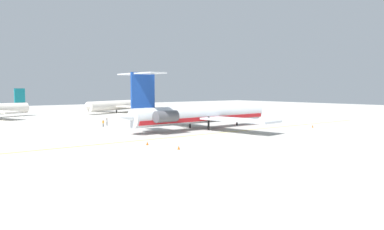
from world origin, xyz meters
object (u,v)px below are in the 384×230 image
object	(u,v)px
airliner_mid_left	(115,105)
safety_cone_nose	(147,143)
ground_crew_near_tail	(103,122)
main_jetliner	(199,114)
safety_cone_wingtip	(179,148)
ground_crew_portside	(107,121)
safety_cone_tail	(313,126)
ground_crew_near_nose	(194,115)

from	to	relation	value
airliner_mid_left	safety_cone_nose	bearing A→B (deg)	42.33
airliner_mid_left	ground_crew_near_tail	xyz separation A→B (m)	(-25.31, -44.73, -1.72)
ground_crew_near_tail	main_jetliner	bearing A→B (deg)	-148.01
safety_cone_wingtip	ground_crew_portside	bearing A→B (deg)	79.62
airliner_mid_left	safety_cone_tail	world-z (taller)	airliner_mid_left
airliner_mid_left	safety_cone_tail	xyz separation A→B (m)	(11.88, -76.26, -2.50)
safety_cone_nose	airliner_mid_left	bearing A→B (deg)	67.07
ground_crew_near_nose	safety_cone_tail	size ratio (longest dim) A/B	3.29
main_jetliner	safety_cone_wingtip	xyz separation A→B (m)	(-19.87, -19.50, -3.02)
ground_crew_near_nose	safety_cone_tail	distance (m)	37.82
main_jetliner	safety_cone_nose	bearing A→B (deg)	-151.01
ground_crew_portside	safety_cone_wingtip	distance (m)	40.16
main_jetliner	airliner_mid_left	distance (m)	63.41
safety_cone_nose	main_jetliner	bearing A→B (deg)	31.29
main_jetliner	safety_cone_wingtip	world-z (taller)	main_jetliner
main_jetliner	ground_crew_near_tail	distance (m)	23.13
ground_crew_near_tail	safety_cone_tail	bearing A→B (deg)	-137.80
main_jetliner	ground_crew_portside	xyz separation A→B (m)	(-12.64, 19.99, -2.15)
ground_crew_near_nose	safety_cone_nose	size ratio (longest dim) A/B	3.29
ground_crew_near_nose	ground_crew_near_tail	xyz separation A→B (m)	(-32.00, -5.92, -0.09)
ground_crew_portside	airliner_mid_left	bearing A→B (deg)	-124.86
ground_crew_near_nose	safety_cone_wingtip	bearing A→B (deg)	61.16
safety_cone_wingtip	ground_crew_near_nose	bearing A→B (deg)	49.24
airliner_mid_left	ground_crew_near_nose	distance (m)	39.42
main_jetliner	ground_crew_portside	world-z (taller)	main_jetliner
ground_crew_near_tail	airliner_mid_left	bearing A→B (deg)	-37.00
airliner_mid_left	safety_cone_wingtip	bearing A→B (deg)	44.84
ground_crew_near_nose	main_jetliner	bearing A→B (deg)	65.68
safety_cone_nose	safety_cone_wingtip	size ratio (longest dim) A/B	1.00
ground_crew_portside	safety_cone_wingtip	xyz separation A→B (m)	(-7.23, -39.50, -0.87)
safety_cone_wingtip	safety_cone_tail	size ratio (longest dim) A/B	1.00
airliner_mid_left	safety_cone_tail	bearing A→B (deg)	74.11
airliner_mid_left	ground_crew_near_tail	bearing A→B (deg)	35.76
main_jetliner	ground_crew_near_nose	xyz separation A→B (m)	(17.36, 23.69, -2.15)
ground_crew_near_nose	ground_crew_near_tail	distance (m)	32.55
ground_crew_near_tail	safety_cone_nose	xyz separation A→B (m)	(-6.59, -30.68, -0.78)
safety_cone_nose	ground_crew_portside	bearing A→B (deg)	75.36
ground_crew_near_nose	safety_cone_wingtip	size ratio (longest dim) A/B	3.29
ground_crew_near_nose	ground_crew_near_tail	size ratio (longest dim) A/B	1.09
airliner_mid_left	safety_cone_wingtip	xyz separation A→B (m)	(-30.54, -82.00, -2.50)
ground_crew_near_nose	ground_crew_portside	world-z (taller)	same
main_jetliner	safety_cone_tail	world-z (taller)	main_jetliner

